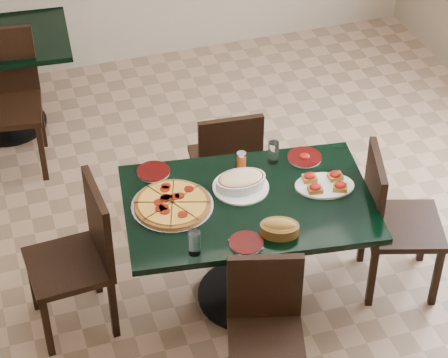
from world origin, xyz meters
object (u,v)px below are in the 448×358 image
object	(u,v)px
main_table	(248,226)
chair_left	(82,251)
chair_near	(265,322)
pepperoni_pizza	(172,204)
chair_right	(390,216)
lasagna_casserole	(241,182)
bruschetta_platter	(325,183)
bread_basket	(280,228)
chair_far	(227,160)
back_chair_near	(6,92)

from	to	relation	value
main_table	chair_left	distance (m)	0.94
chair_near	pepperoni_pizza	bearing A→B (deg)	128.17
chair_right	lasagna_casserole	xyz separation A→B (m)	(-0.83, 0.25, 0.27)
bruschetta_platter	lasagna_casserole	bearing A→B (deg)	177.37
chair_left	lasagna_casserole	bearing A→B (deg)	86.17
main_table	bread_basket	distance (m)	0.38
chair_right	bruschetta_platter	distance (m)	0.47
chair_near	pepperoni_pizza	world-z (taller)	chair_near
chair_near	chair_right	world-z (taller)	chair_right
main_table	lasagna_casserole	size ratio (longest dim) A/B	4.66
pepperoni_pizza	lasagna_casserole	size ratio (longest dim) A/B	1.42
bread_basket	bruschetta_platter	world-z (taller)	bread_basket
bruschetta_platter	pepperoni_pizza	bearing A→B (deg)	-172.40
main_table	bruschetta_platter	xyz separation A→B (m)	(0.45, -0.02, 0.21)
main_table	bruschetta_platter	world-z (taller)	bruschetta_platter
main_table	bruschetta_platter	size ratio (longest dim) A/B	3.87
chair_far	chair_left	distance (m)	1.20
bread_basket	pepperoni_pizza	bearing A→B (deg)	162.63
lasagna_casserole	chair_left	bearing A→B (deg)	178.93
chair_left	pepperoni_pizza	world-z (taller)	chair_left
main_table	chair_far	bearing A→B (deg)	89.11
main_table	back_chair_near	size ratio (longest dim) A/B	1.49
chair_right	bruschetta_platter	xyz separation A→B (m)	(-0.38, 0.12, 0.25)
chair_left	bruschetta_platter	size ratio (longest dim) A/B	2.45
main_table	bread_basket	bearing A→B (deg)	-69.63
pepperoni_pizza	lasagna_casserole	bearing A→B (deg)	5.35
main_table	bread_basket	size ratio (longest dim) A/B	6.07
main_table	lasagna_casserole	world-z (taller)	lasagna_casserole
lasagna_casserole	bruschetta_platter	bearing A→B (deg)	-17.43
chair_near	bread_basket	size ratio (longest dim) A/B	3.41
chair_near	back_chair_near	bearing A→B (deg)	128.10
back_chair_near	chair_right	bearing A→B (deg)	-37.44
main_table	back_chair_near	distance (m)	2.16
back_chair_near	bread_basket	xyz separation A→B (m)	(1.20, -2.14, 0.23)
chair_right	lasagna_casserole	distance (m)	0.91
chair_left	back_chair_near	bearing A→B (deg)	-176.73
pepperoni_pizza	chair_right	bearing A→B (deg)	-9.89
main_table	chair_far	xyz separation A→B (m)	(0.11, 0.72, -0.08)
main_table	chair_left	bearing A→B (deg)	-179.63
chair_near	main_table	bearing A→B (deg)	94.79
bread_basket	chair_right	bearing A→B (deg)	33.93
chair_near	chair_left	size ratio (longest dim) A/B	0.89
chair_near	pepperoni_pizza	distance (m)	0.82
back_chair_near	bread_basket	distance (m)	2.46
chair_near	lasagna_casserole	distance (m)	0.82
chair_right	main_table	bearing A→B (deg)	98.08
chair_far	lasagna_casserole	bearing A→B (deg)	83.95
back_chair_near	bruschetta_platter	world-z (taller)	back_chair_near
back_chair_near	lasagna_casserole	distance (m)	2.07
chair_near	bruschetta_platter	xyz separation A→B (m)	(0.57, 0.61, 0.31)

